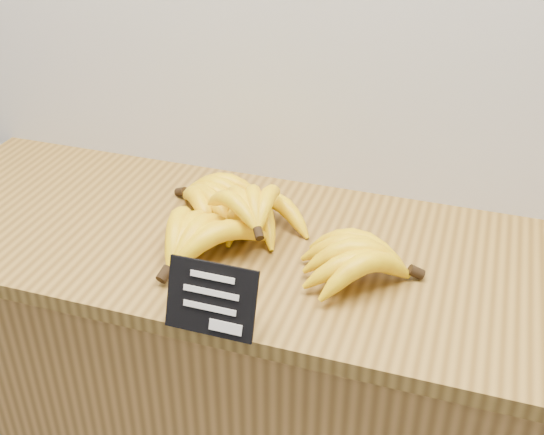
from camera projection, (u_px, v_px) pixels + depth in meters
The scene contains 4 objects.
counter at pixel (279, 422), 1.53m from camera, with size 1.28×0.50×0.90m, color #A57535.
counter_top at pixel (280, 252), 1.29m from camera, with size 1.56×0.54×0.03m, color olive.
chalkboard_sign at pixel (211, 299), 1.05m from camera, with size 0.15×0.01×0.12m, color black.
banana_pile at pixel (256, 225), 1.27m from camera, with size 0.54×0.38×0.12m.
Camera 1 is at (0.20, 1.73, 1.65)m, focal length 45.00 mm.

